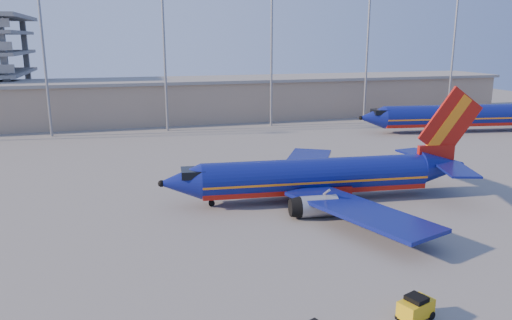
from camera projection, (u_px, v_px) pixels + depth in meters
name	position (u px, v px, depth m)	size (l,w,h in m)	color
ground	(266.00, 207.00, 50.38)	(220.00, 220.00, 0.00)	slate
terminal_building	(232.00, 98.00, 106.22)	(122.00, 16.00, 8.50)	gray
light_mast_row	(219.00, 33.00, 90.54)	(101.60, 1.60, 28.65)	gray
aircraft_main	(322.00, 177.00, 52.10)	(34.52, 33.09, 11.69)	navy
aircraft_second	(458.00, 116.00, 90.40)	(37.74, 14.60, 12.82)	navy
baggage_tug	(416.00, 308.00, 29.99)	(2.50, 1.98, 1.57)	gold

